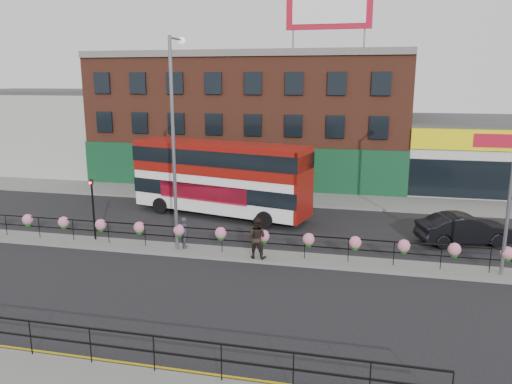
% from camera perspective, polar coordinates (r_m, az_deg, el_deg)
% --- Properties ---
extents(ground, '(120.00, 120.00, 0.00)m').
position_cam_1_polar(ground, '(24.13, -1.59, -7.35)').
color(ground, black).
rests_on(ground, ground).
extents(north_pavement, '(60.00, 4.00, 0.15)m').
position_cam_1_polar(north_pavement, '(35.37, 3.23, -0.67)').
color(north_pavement, slate).
rests_on(north_pavement, ground).
extents(median, '(60.00, 1.60, 0.15)m').
position_cam_1_polar(median, '(24.10, -1.59, -7.18)').
color(median, slate).
rests_on(median, ground).
extents(yellow_line_inner, '(60.00, 0.10, 0.01)m').
position_cam_1_polar(yellow_line_inner, '(15.84, -10.85, -19.10)').
color(yellow_line_inner, gold).
rests_on(yellow_line_inner, ground).
extents(yellow_line_outer, '(60.00, 0.10, 0.01)m').
position_cam_1_polar(yellow_line_outer, '(15.70, -11.12, -19.43)').
color(yellow_line_outer, gold).
rests_on(yellow_line_outer, ground).
extents(brick_building, '(25.00, 12.21, 10.30)m').
position_cam_1_polar(brick_building, '(43.10, -0.19, 8.58)').
color(brick_building, brown).
rests_on(brick_building, ground).
extents(supermarket, '(15.00, 12.25, 5.30)m').
position_cam_1_polar(supermarket, '(43.46, 26.51, 3.98)').
color(supermarket, silver).
rests_on(supermarket, ground).
extents(warehouse_west, '(15.50, 12.00, 7.30)m').
position_cam_1_polar(warehouse_west, '(51.72, -22.77, 6.66)').
color(warehouse_west, '#A3A39E').
rests_on(warehouse_west, ground).
extents(billboard, '(6.00, 0.29, 4.40)m').
position_cam_1_polar(billboard, '(37.37, 8.35, 20.18)').
color(billboard, '#AE0F27').
rests_on(billboard, brick_building).
extents(median_railing, '(30.04, 0.56, 1.23)m').
position_cam_1_polar(median_railing, '(23.79, -1.61, -4.98)').
color(median_railing, black).
rests_on(median_railing, median).
extents(south_railing, '(20.04, 0.05, 1.12)m').
position_cam_1_polar(south_railing, '(15.90, -18.47, -15.46)').
color(south_railing, black).
rests_on(south_railing, south_pavement).
extents(double_decker_bus, '(11.52, 5.21, 4.54)m').
position_cam_1_polar(double_decker_bus, '(30.52, -4.08, 2.35)').
color(double_decker_bus, white).
rests_on(double_decker_bus, ground).
extents(car, '(4.40, 5.72, 1.57)m').
position_cam_1_polar(car, '(27.79, 22.75, -3.93)').
color(car, black).
rests_on(car, ground).
extents(pedestrian_a, '(0.76, 0.67, 1.54)m').
position_cam_1_polar(pedestrian_a, '(24.88, -8.12, -4.61)').
color(pedestrian_a, '#2E303D').
rests_on(pedestrian_a, median).
extents(pedestrian_b, '(1.06, 0.88, 1.96)m').
position_cam_1_polar(pedestrian_b, '(23.20, 0.03, -5.23)').
color(pedestrian_b, black).
rests_on(pedestrian_b, median).
extents(lamp_column_west, '(0.36, 1.77, 10.11)m').
position_cam_1_polar(lamp_column_west, '(23.94, -9.26, 7.43)').
color(lamp_column_west, slate).
rests_on(lamp_column_west, median).
extents(traffic_light_median, '(0.15, 0.28, 3.65)m').
position_cam_1_polar(traffic_light_median, '(26.82, -18.21, -0.43)').
color(traffic_light_median, black).
rests_on(traffic_light_median, median).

